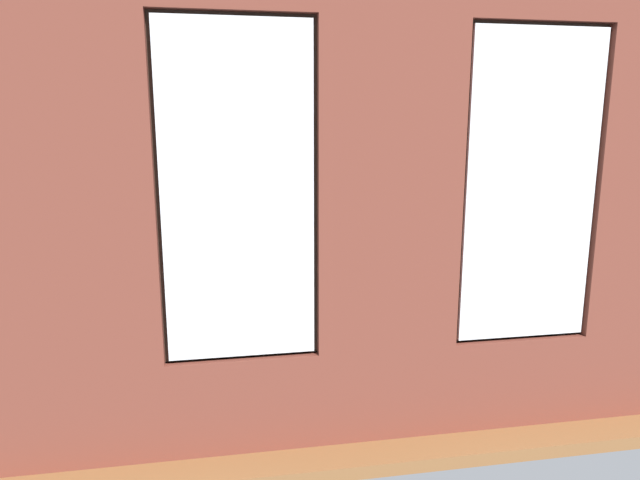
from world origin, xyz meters
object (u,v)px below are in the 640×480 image
potted_plant_by_left_couch (435,266)px  potted_plant_corner_near_left (442,228)px  potted_plant_foreground_right (148,238)px  tv_flatscreen (100,254)px  table_plant_small (297,279)px  cup_ceramic (257,288)px  coffee_table (297,291)px  remote_gray (279,285)px  media_console (104,307)px  potted_plant_beside_window_right (130,323)px  potted_plant_corner_far_left (615,314)px  potted_plant_between_couches (511,305)px  couch_left (508,294)px  candle_jar (330,278)px  potted_plant_near_tv (142,294)px  couch_by_window (351,360)px

potted_plant_by_left_couch → potted_plant_corner_near_left: 1.33m
potted_plant_foreground_right → tv_flatscreen: bearing=81.0°
table_plant_small → potted_plant_by_left_couch: 2.26m
cup_ceramic → potted_plant_foreground_right: size_ratio=0.06×
potted_plant_corner_near_left → coffee_table: bearing=38.3°
remote_gray → potted_plant_foreground_right: bearing=131.0°
coffee_table → potted_plant_corner_near_left: size_ratio=1.35×
table_plant_small → remote_gray: size_ratio=1.12×
coffee_table → potted_plant_foreground_right: size_ratio=1.04×
media_console → potted_plant_beside_window_right: 2.37m
potted_plant_by_left_couch → potted_plant_foreground_right: (3.97, -1.13, 0.30)m
media_console → potted_plant_corner_far_left: 5.31m
potted_plant_between_couches → potted_plant_beside_window_right: bearing=2.8°
couch_left → potted_plant_foreground_right: size_ratio=1.19×
table_plant_small → potted_plant_by_left_couch: (-2.07, -0.90, -0.16)m
potted_plant_between_couches → potted_plant_by_left_couch: bearing=-97.8°
candle_jar → potted_plant_near_tv: bearing=24.8°
media_console → potted_plant_beside_window_right: potted_plant_beside_window_right is taller
potted_plant_by_left_couch → cup_ceramic: bearing=21.7°
coffee_table → potted_plant_by_left_couch: (-2.07, -0.90, -0.01)m
remote_gray → media_console: 2.01m
couch_by_window → couch_left: bearing=-145.9°
couch_left → potted_plant_between_couches: size_ratio=1.61×
potted_plant_beside_window_right → potted_plant_foreground_right: size_ratio=0.93×
candle_jar → cup_ceramic: bearing=14.7°
cup_ceramic → remote_gray: bearing=-144.0°
coffee_table → couch_by_window: bearing=96.1°
coffee_table → potted_plant_near_tv: potted_plant_near_tv is taller
couch_by_window → couch_left: size_ratio=1.16×
cup_ceramic → potted_plant_corner_far_left: size_ratio=0.10×
candle_jar → potted_plant_foreground_right: 3.02m
remote_gray → media_console: size_ratio=0.15×
cup_ceramic → table_plant_small: 0.48m
candle_jar → couch_by_window: bearing=83.9°
couch_by_window → coffee_table: size_ratio=1.32×
coffee_table → tv_flatscreen: (2.20, -0.17, 0.50)m
cup_ceramic → candle_jar: (-0.90, -0.23, 0.01)m
couch_by_window → potted_plant_between_couches: (-1.48, -0.05, 0.39)m
couch_by_window → remote_gray: couch_by_window is taller
potted_plant_by_left_couch → potted_plant_between_couches: (0.38, 2.79, 0.36)m
coffee_table → tv_flatscreen: tv_flatscreen is taller
table_plant_small → potted_plant_corner_near_left: potted_plant_corner_near_left is taller
table_plant_small → potted_plant_near_tv: size_ratio=0.16×
potted_plant_beside_window_right → potted_plant_by_left_couch: (-3.64, -2.95, -0.45)m
tv_flatscreen → potted_plant_corner_far_left: size_ratio=1.17×
couch_left → potted_plant_foreground_right: potted_plant_foreground_right is taller
couch_by_window → candle_jar: couch_by_window is taller
table_plant_small → tv_flatscreen: bearing=-4.4°
tv_flatscreen → potted_plant_near_tv: 1.16m
potted_plant_by_left_couch → potted_plant_corner_near_left: size_ratio=0.49×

